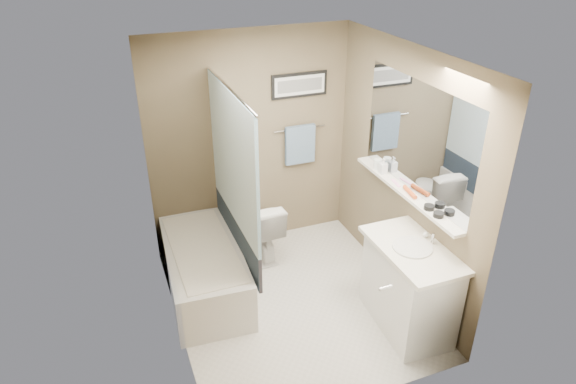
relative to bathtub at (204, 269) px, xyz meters
name	(u,v)px	position (x,y,z in m)	size (l,w,h in m)	color
ground	(294,302)	(0.75, -0.51, -0.25)	(2.50, 2.50, 0.00)	beige
ceiling	(295,58)	(0.75, -0.51, 2.13)	(2.20, 2.50, 0.04)	silver
wall_back	(251,144)	(0.75, 0.72, 0.95)	(2.20, 0.04, 2.40)	brown
wall_front	(363,275)	(0.75, -1.74, 0.95)	(2.20, 0.04, 2.40)	brown
wall_left	(169,218)	(-0.33, -0.51, 0.95)	(0.04, 2.50, 2.40)	brown
wall_right	(401,175)	(1.83, -0.51, 0.95)	(0.04, 2.50, 2.40)	brown
tile_surround	(161,210)	(-0.34, -0.01, 0.75)	(0.02, 1.55, 2.00)	tan
curtain_rod	(229,88)	(0.35, -0.01, 1.80)	(0.02, 0.02, 1.55)	silver
curtain_upper	(233,158)	(0.35, -0.01, 1.15)	(0.03, 1.45, 1.28)	white
curtain_lower	(237,235)	(0.35, -0.01, 0.33)	(0.03, 1.45, 0.36)	#233041
mirror	(416,138)	(1.84, -0.66, 1.37)	(0.02, 1.60, 1.00)	silver
shelf	(405,192)	(1.79, -0.66, 0.85)	(0.12, 1.60, 0.03)	silver
towel_bar	(300,129)	(1.30, 0.71, 1.05)	(0.02, 0.02, 0.60)	silver
towel	(300,145)	(1.30, 0.69, 0.87)	(0.34, 0.05, 0.44)	#8CAECC
art_frame	(299,85)	(1.30, 0.73, 1.53)	(0.62, 0.03, 0.26)	black
art_mat	(300,85)	(1.30, 0.71, 1.53)	(0.56, 0.00, 0.20)	white
art_image	(300,85)	(1.30, 0.71, 1.53)	(0.50, 0.00, 0.13)	#595959
door	(429,281)	(1.30, -1.75, 0.75)	(0.80, 0.02, 2.00)	silver
door_handle	(385,288)	(0.97, -1.70, 0.75)	(0.02, 0.02, 0.10)	silver
bathtub	(204,269)	(0.00, 0.00, 0.00)	(0.70, 1.50, 0.50)	silver
tub_rim	(202,248)	(0.00, 0.00, 0.25)	(0.56, 1.36, 0.02)	silver
toilet	(259,228)	(0.71, 0.39, 0.10)	(0.39, 0.68, 0.69)	white
vanity	(409,288)	(1.60, -1.14, 0.15)	(0.50, 0.90, 0.80)	silver
countertop	(413,250)	(1.59, -1.14, 0.57)	(0.54, 0.96, 0.04)	silver
sink_basin	(412,247)	(1.58, -1.14, 0.60)	(0.34, 0.34, 0.01)	silver
faucet_spout	(433,238)	(1.78, -1.14, 0.64)	(0.02, 0.02, 0.10)	silver
faucet_knob	(426,234)	(1.78, -1.04, 0.62)	(0.05, 0.05, 0.05)	white
candle_bowl_near	(439,215)	(1.79, -1.16, 0.89)	(0.09, 0.09, 0.04)	black
candle_bowl_far	(429,207)	(1.79, -1.03, 0.89)	(0.09, 0.09, 0.04)	black
hair_brush_front	(410,192)	(1.79, -0.73, 0.89)	(0.04, 0.04, 0.22)	#C1491B
pink_comb	(396,183)	(1.79, -0.50, 0.87)	(0.03, 0.16, 0.01)	#FB99CC
glass_jar	(377,164)	(1.79, -0.15, 0.92)	(0.08, 0.08, 0.10)	silver
soap_bottle	(383,166)	(1.79, -0.26, 0.94)	(0.07, 0.07, 0.15)	#999999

